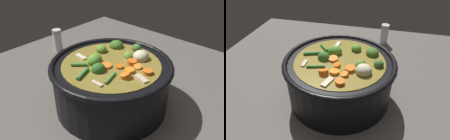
# 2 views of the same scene
# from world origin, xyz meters

# --- Properties ---
(ground_plane) EXTENTS (1.10, 1.10, 0.00)m
(ground_plane) POSITION_xyz_m (0.00, 0.00, 0.00)
(ground_plane) COLOR #514C47
(cooking_pot) EXTENTS (0.33, 0.33, 0.16)m
(cooking_pot) POSITION_xyz_m (-0.00, -0.00, 0.07)
(cooking_pot) COLOR black
(cooking_pot) RESTS_ON ground_plane
(salt_shaker) EXTENTS (0.04, 0.04, 0.09)m
(salt_shaker) POSITION_xyz_m (-0.12, -0.40, 0.05)
(salt_shaker) COLOR silver
(salt_shaker) RESTS_ON ground_plane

